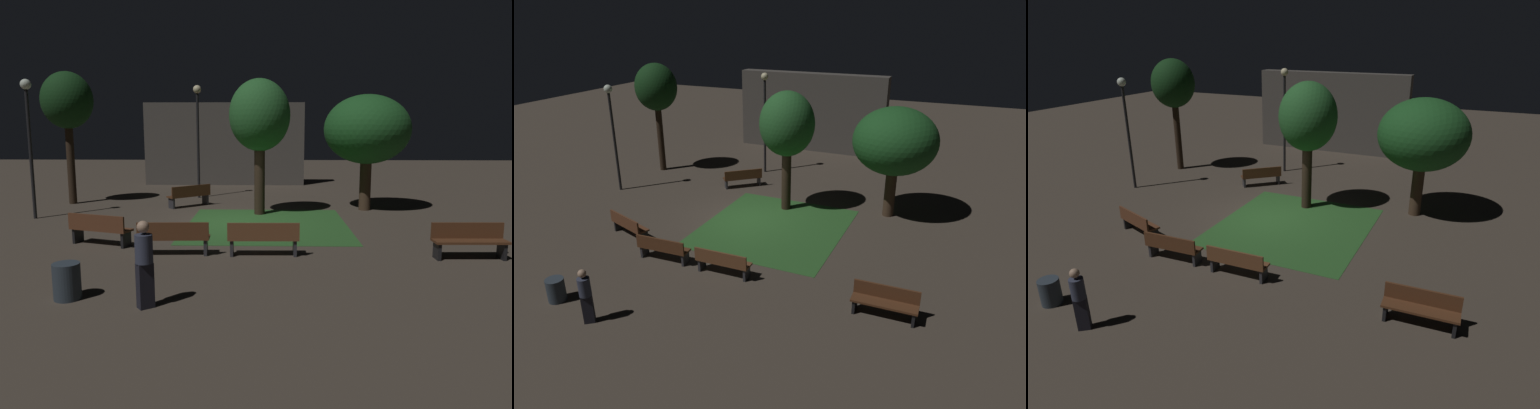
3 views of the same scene
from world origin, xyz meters
TOP-DOWN VIEW (x-y plane):
  - ground_plane at (0.00, 0.00)m, footprint 60.00×60.00m
  - grass_lawn at (1.21, -0.30)m, footprint 5.28×5.74m
  - bench_near_trees at (-1.13, -4.17)m, footprint 1.82×0.55m
  - bench_back_row at (1.14, -4.17)m, footprint 1.81×0.51m
  - bench_lawn_edge at (6.24, -4.25)m, footprint 1.81×0.52m
  - bench_front_right at (-3.38, -3.18)m, footprint 1.86×1.03m
  - bench_by_lamp at (-1.93, 3.27)m, footprint 1.67×1.55m
  - tree_left_canopy at (0.93, 1.66)m, footprint 2.22×2.22m
  - tree_tall_center at (5.02, 2.72)m, footprint 3.28×3.28m
  - tree_right_canopy at (-7.00, 3.94)m, footprint 2.07×2.07m
  - lamp_post_path_center at (-1.91, 5.78)m, footprint 0.36×0.36m
  - lamp_post_plaza_west at (-7.03, 0.63)m, footprint 0.36×0.36m
  - trash_bin at (-2.56, -7.34)m, footprint 0.52×0.52m
  - pedestrian at (-0.96, -7.74)m, footprint 0.34×0.33m
  - building_wall_backdrop at (-1.18, 10.85)m, footprint 8.74×0.80m

SIDE VIEW (x-z plane):
  - ground_plane at x=0.00m, z-range 0.00..0.00m
  - grass_lawn at x=1.21m, z-range 0.00..0.01m
  - trash_bin at x=-2.56m, z-range 0.00..0.70m
  - bench_near_trees at x=-1.13m, z-range 0.04..0.92m
  - bench_back_row at x=1.14m, z-range 0.04..0.92m
  - bench_lawn_edge at x=6.24m, z-range 0.04..0.92m
  - bench_front_right at x=-3.38m, z-range 0.04..0.92m
  - bench_by_lamp at x=-1.93m, z-range 0.04..0.92m
  - pedestrian at x=-0.96m, z-range 0.05..1.66m
  - building_wall_backdrop at x=-1.18m, z-range 0.00..4.49m
  - tree_tall_center at x=5.02m, z-range 0.87..5.31m
  - lamp_post_plaza_west at x=-7.03m, z-range 0.84..5.67m
  - lamp_post_path_center at x=-1.91m, z-range 0.85..5.88m
  - tree_left_canopy at x=0.93m, z-range 1.10..6.03m
  - tree_right_canopy at x=-7.00m, z-range 1.47..6.91m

